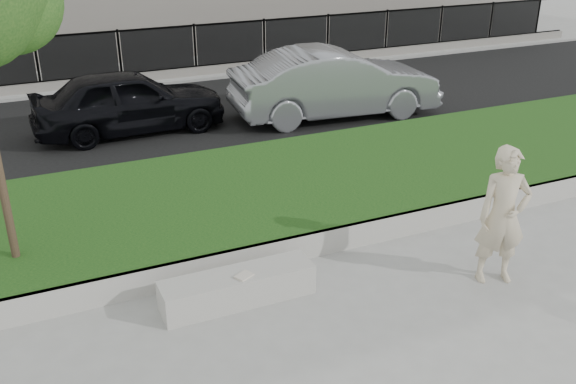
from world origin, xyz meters
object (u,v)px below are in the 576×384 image
car_dark (129,101)px  book (244,276)px  man (503,216)px  car_silver (335,83)px  stone_bench (238,287)px

car_dark → book: bearing=178.0°
man → car_dark: size_ratio=0.46×
car_silver → book: bearing=149.2°
stone_bench → car_silver: 8.19m
stone_bench → car_dark: bearing=89.0°
book → car_dark: 7.49m
stone_bench → car_silver: (4.91, 6.53, 0.65)m
stone_bench → man: 3.67m
book → car_dark: car_dark is taller
man → stone_bench: bearing=-176.6°
man → car_silver: 7.62m
book → car_dark: (0.08, 7.48, 0.33)m
car_dark → man: bearing=-159.6°
stone_bench → car_silver: size_ratio=0.41×
stone_bench → book: size_ratio=9.24×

